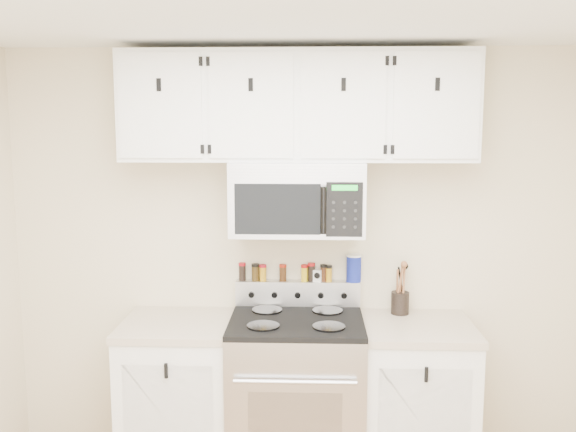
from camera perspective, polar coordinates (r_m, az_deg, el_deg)
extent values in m
cube|color=beige|center=(3.93, 0.89, -3.55)|extent=(3.50, 0.01, 2.50)
cube|color=#B7B7BA|center=(3.88, 0.76, -16.05)|extent=(0.76, 0.65, 0.92)
cube|color=black|center=(3.60, 0.63, -18.28)|extent=(0.50, 0.02, 0.40)
cube|color=black|center=(3.71, 0.77, -9.35)|extent=(0.76, 0.65, 0.03)
cube|color=#B7B7BA|center=(3.95, 0.87, -6.85)|extent=(0.76, 0.08, 0.15)
cylinder|color=black|center=(3.57, -2.22, -9.74)|extent=(0.18, 0.18, 0.01)
cylinder|color=black|center=(3.56, 3.66, -9.80)|extent=(0.18, 0.18, 0.01)
cylinder|color=black|center=(3.85, -1.88, -8.35)|extent=(0.18, 0.18, 0.01)
cylinder|color=black|center=(3.84, 3.54, -8.40)|extent=(0.18, 0.18, 0.01)
cube|color=white|center=(3.98, -9.60, -15.80)|extent=(0.62, 0.60, 0.88)
cube|color=tan|center=(3.82, -9.78, -9.49)|extent=(0.64, 0.62, 0.04)
cube|color=white|center=(3.95, 11.22, -16.03)|extent=(0.62, 0.60, 0.88)
cube|color=tan|center=(3.79, 11.42, -9.68)|extent=(0.64, 0.62, 0.04)
cube|color=#9E9EA3|center=(3.69, 0.84, 1.63)|extent=(0.76, 0.38, 0.42)
cube|color=#B7B7BA|center=(3.48, 0.77, 4.03)|extent=(0.73, 0.01, 0.08)
cube|color=black|center=(3.50, -0.94, 0.61)|extent=(0.47, 0.01, 0.28)
cube|color=black|center=(3.50, 5.03, 0.57)|extent=(0.20, 0.01, 0.30)
cylinder|color=black|center=(3.46, 3.17, 0.50)|extent=(0.03, 0.03, 0.26)
cube|color=white|center=(3.69, 0.87, 9.72)|extent=(2.00, 0.33, 0.62)
cube|color=white|center=(3.61, -11.34, 9.59)|extent=(0.46, 0.01, 0.57)
cube|color=black|center=(3.61, -11.42, 11.36)|extent=(0.02, 0.01, 0.07)
cube|color=white|center=(3.53, -3.31, 9.77)|extent=(0.46, 0.01, 0.57)
cube|color=black|center=(3.53, -3.34, 11.58)|extent=(0.03, 0.01, 0.07)
cube|color=white|center=(3.52, 4.94, 9.76)|extent=(0.46, 0.01, 0.57)
cube|color=black|center=(3.52, 4.97, 11.58)|extent=(0.03, 0.01, 0.07)
cube|color=white|center=(3.58, 13.07, 9.55)|extent=(0.46, 0.01, 0.57)
cube|color=black|center=(3.58, 13.15, 11.34)|extent=(0.02, 0.01, 0.07)
cylinder|color=black|center=(3.94, 9.93, -7.62)|extent=(0.11, 0.11, 0.13)
cylinder|color=brown|center=(3.91, 9.96, -6.18)|extent=(0.01, 0.01, 0.25)
cylinder|color=brown|center=(3.90, 10.25, -6.08)|extent=(0.01, 0.01, 0.27)
cylinder|color=brown|center=(3.92, 9.68, -6.27)|extent=(0.01, 0.01, 0.23)
cylinder|color=black|center=(3.93, 10.06, -6.17)|extent=(0.01, 0.01, 0.24)
cylinder|color=brown|center=(3.89, 9.87, -6.18)|extent=(0.01, 0.01, 0.26)
cube|color=white|center=(3.92, 2.60, -5.29)|extent=(0.08, 0.07, 0.07)
cylinder|color=navy|center=(3.92, 5.87, -4.70)|extent=(0.09, 0.09, 0.16)
cylinder|color=white|center=(3.90, 5.88, -3.51)|extent=(0.09, 0.09, 0.01)
cylinder|color=black|center=(3.94, -4.09, -5.08)|extent=(0.04, 0.04, 0.09)
cylinder|color=maroon|center=(3.93, -4.09, -4.30)|extent=(0.04, 0.04, 0.02)
cylinder|color=#3C2B0E|center=(3.94, -2.92, -5.13)|extent=(0.04, 0.04, 0.09)
cylinder|color=black|center=(3.93, -2.92, -4.39)|extent=(0.05, 0.05, 0.02)
cylinder|color=#C38E17|center=(3.93, -2.24, -5.17)|extent=(0.04, 0.04, 0.08)
cylinder|color=#A10C1D|center=(3.92, -2.25, -4.46)|extent=(0.04, 0.04, 0.02)
cylinder|color=#3E230E|center=(3.93, -0.46, -5.17)|extent=(0.04, 0.04, 0.09)
cylinder|color=#9E1D0C|center=(3.91, -0.46, -4.44)|extent=(0.04, 0.04, 0.02)
cylinder|color=gold|center=(3.92, 1.47, -5.20)|extent=(0.04, 0.04, 0.08)
cylinder|color=#A70E0C|center=(3.91, 1.47, -4.48)|extent=(0.04, 0.04, 0.02)
cylinder|color=black|center=(3.92, 2.08, -5.12)|extent=(0.04, 0.04, 0.10)
cylinder|color=#9D0C0E|center=(3.91, 2.09, -4.32)|extent=(0.05, 0.05, 0.02)
cylinder|color=#3C1E0E|center=(3.92, 3.18, -5.19)|extent=(0.04, 0.04, 0.09)
cylinder|color=black|center=(3.91, 3.18, -4.45)|extent=(0.04, 0.04, 0.02)
cylinder|color=#C08D16|center=(3.92, 3.64, -5.22)|extent=(0.04, 0.04, 0.08)
cylinder|color=black|center=(3.91, 3.64, -4.51)|extent=(0.04, 0.04, 0.02)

